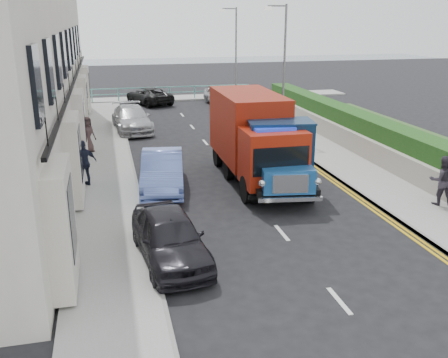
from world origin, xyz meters
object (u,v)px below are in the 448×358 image
Objects in this scene: lamp_far at (234,52)px; bedford_lorry at (278,160)px; red_lorry at (253,135)px; lamp_mid at (282,64)px; parked_car_front at (170,237)px.

bedford_lorry is (-3.10, -18.45, -2.72)m from lamp_far.
lamp_far is 17.07m from red_lorry.
lamp_mid is 1.70× the size of parked_car_front.
lamp_mid is at bearing 78.68° from bedford_lorry.
lamp_far is 18.91m from bedford_lorry.
bedford_lorry is 0.93× the size of red_lorry.
red_lorry reaches higher than bedford_lorry.
lamp_far is 24.50m from parked_car_front.
lamp_mid reaches higher than parked_car_front.
lamp_far is at bearing 78.35° from red_lorry.
lamp_mid and lamp_far have the same top height.
parked_car_front is at bearing -122.95° from red_lorry.
parked_car_front is (-4.24, -6.44, -1.13)m from red_lorry.
red_lorry is at bearing 50.71° from parked_car_front.
bedford_lorry is at bearing -76.52° from red_lorry.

